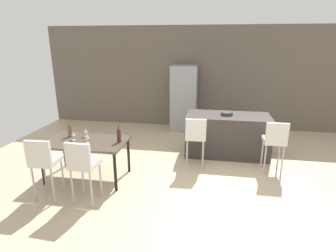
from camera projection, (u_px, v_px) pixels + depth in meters
The scene contains 15 objects.
ground_plane at pixel (209, 174), 5.31m from camera, with size 10.00×10.00×0.00m, color #C6B28E.
back_wall at pixel (214, 78), 7.87m from camera, with size 10.00×0.12×2.90m, color #665B51.
kitchen_island at pixel (227, 135), 6.14m from camera, with size 1.82×0.84×0.92m, color #383330.
bar_chair_left at pixel (196, 135), 5.42m from camera, with size 0.43×0.43×1.05m.
bar_chair_middle at pixel (275, 139), 5.18m from camera, with size 0.40×0.40×1.05m.
dining_table at pixel (86, 144), 4.99m from camera, with size 1.47×0.86×0.74m.
dining_chair_near at pixel (43, 159), 4.29m from camera, with size 0.42×0.42×1.05m.
dining_chair_far at pixel (83, 162), 4.19m from camera, with size 0.42×0.42×1.05m.
wine_bottle_far at pixel (119, 136), 4.87m from camera, with size 0.07×0.07×0.31m.
wine_bottle_near at pixel (70, 131), 5.17m from camera, with size 0.07×0.07×0.31m.
wine_glass_left at pixel (87, 136), 4.84m from camera, with size 0.07×0.07×0.17m.
wine_glass_middle at pixel (73, 134), 4.97m from camera, with size 0.07×0.07×0.17m.
wine_glass_right at pixel (86, 130), 5.15m from camera, with size 0.07×0.07×0.17m.
refrigerator at pixel (184, 98), 7.74m from camera, with size 0.72×0.68×1.84m, color #939699.
fruit_bowl at pixel (227, 114), 5.99m from camera, with size 0.26×0.26×0.07m, color #333338.
Camera 1 is at (0.02, -4.85, 2.48)m, focal length 29.26 mm.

